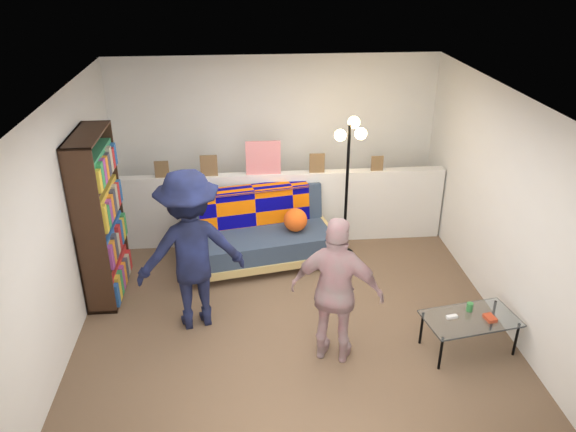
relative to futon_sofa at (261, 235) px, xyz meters
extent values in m
plane|color=brown|center=(0.27, -1.27, -0.38)|extent=(5.00, 5.00, 0.00)
cube|color=silver|center=(0.27, 1.23, 0.82)|extent=(4.50, 0.10, 2.40)
cube|color=silver|center=(-1.98, -1.27, 0.82)|extent=(0.10, 5.00, 2.40)
cube|color=silver|center=(2.52, -1.27, 0.82)|extent=(0.10, 5.00, 2.40)
cube|color=white|center=(0.27, -1.27, 2.02)|extent=(4.50, 5.00, 0.10)
cube|color=silver|center=(0.27, 0.53, 0.12)|extent=(4.45, 0.15, 1.00)
cube|color=brown|center=(-1.23, 0.51, 0.73)|extent=(0.18, 0.02, 0.22)
cube|color=brown|center=(-0.63, 0.51, 0.76)|extent=(0.22, 0.02, 0.28)
cube|color=silver|center=(0.07, 0.51, 0.85)|extent=(0.45, 0.02, 0.45)
cube|color=brown|center=(0.77, 0.51, 0.75)|extent=(0.20, 0.02, 0.26)
cube|color=brown|center=(1.57, 0.51, 0.72)|extent=(0.16, 0.02, 0.20)
cube|color=tan|center=(0.00, -0.07, -0.23)|extent=(2.01, 1.18, 0.10)
cube|color=#2D3D52|center=(0.00, -0.11, -0.06)|extent=(1.88, 1.02, 0.24)
cube|color=#2D3D52|center=(-0.07, 0.25, 0.24)|extent=(1.79, 0.57, 0.56)
cylinder|color=tan|center=(-0.88, -0.23, 0.02)|extent=(0.25, 0.84, 0.09)
cylinder|color=tan|center=(0.87, 0.10, 0.02)|extent=(0.25, 0.84, 0.09)
cube|color=#06057A|center=(-0.05, 0.17, 0.24)|extent=(1.43, 0.37, 0.51)
cube|color=#06057A|center=(-0.08, 0.30, 0.52)|extent=(1.46, 0.51, 0.03)
sphere|color=#F44F15|center=(0.44, -0.03, 0.21)|extent=(0.30, 0.30, 0.30)
cube|color=black|center=(-1.96, -0.54, 0.59)|extent=(0.02, 0.97, 1.93)
cube|color=black|center=(-1.81, -1.01, 0.59)|extent=(0.32, 0.02, 1.93)
cube|color=black|center=(-1.81, -0.07, 0.59)|extent=(0.32, 0.02, 1.93)
cube|color=black|center=(-1.81, -0.54, 1.54)|extent=(0.32, 0.97, 0.02)
cube|color=black|center=(-1.81, -0.54, -0.35)|extent=(0.32, 0.97, 0.04)
cube|color=black|center=(-1.81, -0.54, 0.14)|extent=(0.32, 0.92, 0.02)
cube|color=black|center=(-1.81, -0.54, 0.59)|extent=(0.32, 0.92, 0.02)
cube|color=black|center=(-1.81, -0.54, 1.04)|extent=(0.32, 0.92, 0.02)
cube|color=red|center=(-1.78, -0.54, -0.16)|extent=(0.24, 0.90, 0.32)
cube|color=#2555A2|center=(-1.78, -0.54, 0.31)|extent=(0.24, 0.90, 0.30)
cube|color=gold|center=(-1.78, -0.54, 0.76)|extent=(0.24, 0.90, 0.32)
cube|color=#2E7E50|center=(-1.78, -0.54, 1.21)|extent=(0.24, 0.90, 0.30)
cylinder|color=black|center=(1.62, -2.21, -0.19)|extent=(0.03, 0.03, 0.36)
cylinder|color=black|center=(2.43, -2.07, -0.19)|extent=(0.03, 0.03, 0.36)
cylinder|color=black|center=(1.55, -1.81, -0.19)|extent=(0.03, 0.03, 0.36)
cylinder|color=black|center=(2.36, -1.68, -0.19)|extent=(0.03, 0.03, 0.36)
cube|color=silver|center=(1.99, -1.94, 0.00)|extent=(0.98, 0.64, 0.02)
cube|color=white|center=(1.80, -1.93, 0.02)|extent=(0.12, 0.06, 0.03)
cube|color=#C74123|center=(2.16, -1.99, 0.02)|extent=(0.11, 0.14, 0.04)
cylinder|color=#398A42|center=(2.02, -1.83, 0.05)|extent=(0.07, 0.07, 0.09)
cylinder|color=black|center=(1.10, 0.08, -0.36)|extent=(0.33, 0.33, 0.03)
cylinder|color=black|center=(1.10, 0.08, 0.50)|extent=(0.05, 0.05, 1.76)
sphere|color=#FFC672|center=(1.01, 0.18, 1.23)|extent=(0.15, 0.15, 0.15)
sphere|color=#FFC672|center=(1.22, 0.00, 1.30)|extent=(0.15, 0.15, 0.15)
sphere|color=#FFC672|center=(1.17, 0.19, 1.39)|extent=(0.15, 0.15, 0.15)
imported|color=black|center=(-0.76, -1.23, 0.50)|extent=(1.26, 0.91, 1.75)
imported|color=pink|center=(0.64, -1.93, 0.38)|extent=(0.96, 0.66, 1.51)
camera|label=1|loc=(-0.20, -6.31, 3.32)|focal=35.00mm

